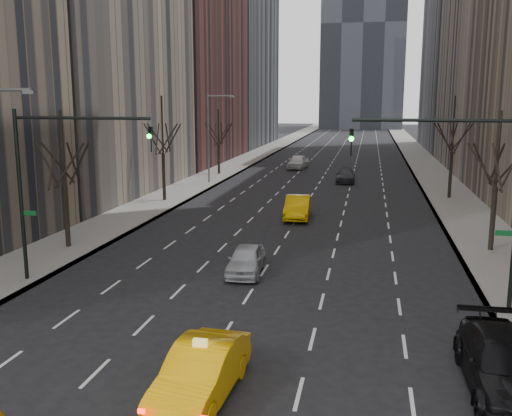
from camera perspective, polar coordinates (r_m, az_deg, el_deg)
The scene contains 16 objects.
sidewalk_left at distance 83.70m, azimuth -0.70°, elevation 4.95°, with size 4.50×320.00×0.15m, color slate.
sidewalk_right at distance 82.22m, azimuth 16.30°, elevation 4.42°, with size 4.50×320.00×0.15m, color slate.
tree_lw_b at distance 34.37m, azimuth -18.58°, elevation 2.14°, with size 3.36×3.50×7.82m.
tree_lw_c at distance 48.76m, azimuth -9.27°, elevation 5.32°, with size 3.36×3.50×8.74m.
tree_lw_d at distance 65.90m, azimuth -3.76°, elevation 6.40°, with size 3.36×3.50×7.36m.
tree_rw_b at distance 34.51m, azimuth 22.81°, elevation 1.89°, with size 3.36×3.50×7.82m.
tree_rw_c at distance 52.12m, azimuth 18.99°, elevation 5.22°, with size 3.36×3.50×8.74m.
traffic_mast_left at distance 27.56m, azimuth -19.73°, elevation 3.78°, with size 6.69×0.39×8.00m.
traffic_mast_right at distance 24.00m, azimuth 20.97°, elevation 2.75°, with size 6.69×0.39×8.00m.
streetlight_far at distance 58.72m, azimuth -4.46°, elevation 7.88°, with size 2.83×0.22×9.00m.
taxi_sedan at distance 17.17m, azimuth -5.54°, elevation -16.06°, with size 1.70×4.88×1.61m, color #FFB305.
silver_sedan_ahead at distance 28.50m, azimuth -0.99°, elevation -5.19°, with size 1.67×4.14×1.41m, color #A7AAAF.
parked_suv_black at distance 18.95m, azimuth 23.64°, elevation -14.16°, with size 2.35×5.77×1.67m, color black.
far_taxi at distance 41.72m, azimuth 4.19°, elevation 0.07°, with size 1.74×4.99×1.64m, color #EDAD05.
far_suv_grey at distance 60.80m, azimuth 8.93°, elevation 3.21°, with size 1.93×4.74×1.38m, color #2A2B2F.
far_car_white at distance 72.10m, azimuth 4.23°, elevation 4.62°, with size 2.03×5.05×1.72m, color silver.
Camera 1 is at (5.04, -11.46, 8.54)m, focal length 40.00 mm.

